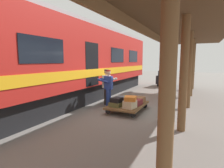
{
  "coord_description": "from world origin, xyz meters",
  "views": [
    {
      "loc": [
        -2.34,
        7.15,
        2.11
      ],
      "look_at": [
        0.9,
        0.46,
        1.15
      ],
      "focal_mm": 28.74,
      "sensor_mm": 36.0,
      "label": 1
    }
  ],
  "objects_px": {
    "suitcase_cream_canvas": "(130,104)",
    "suitcase_black_hardshell": "(117,100)",
    "suitcase_brown_leather": "(138,100)",
    "baggage_tug": "(165,79)",
    "suitcase_slate_roller": "(121,100)",
    "luggage_cart": "(128,105)",
    "suitcase_olive_duffel": "(116,104)",
    "train_car": "(67,62)",
    "suitcase_yellow_case": "(126,99)",
    "porter_in_overalls": "(108,87)",
    "suitcase_maroon_trunk": "(134,102)",
    "porter_by_door": "(107,86)",
    "suitcase_orange_carryall": "(130,99)"
  },
  "relations": [
    {
      "from": "suitcase_olive_duffel",
      "to": "baggage_tug",
      "type": "xyz_separation_m",
      "value": [
        -0.42,
        -9.11,
        0.25
      ]
    },
    {
      "from": "train_car",
      "to": "porter_in_overalls",
      "type": "relative_size",
      "value": 9.71
    },
    {
      "from": "suitcase_olive_duffel",
      "to": "porter_by_door",
      "type": "distance_m",
      "value": 1.65
    },
    {
      "from": "suitcase_slate_roller",
      "to": "suitcase_black_hardshell",
      "type": "relative_size",
      "value": 1.26
    },
    {
      "from": "suitcase_brown_leather",
      "to": "baggage_tug",
      "type": "relative_size",
      "value": 0.29
    },
    {
      "from": "suitcase_black_hardshell",
      "to": "baggage_tug",
      "type": "height_order",
      "value": "baggage_tug"
    },
    {
      "from": "suitcase_cream_canvas",
      "to": "porter_by_door",
      "type": "bearing_deg",
      "value": -35.96
    },
    {
      "from": "suitcase_orange_carryall",
      "to": "porter_in_overalls",
      "type": "relative_size",
      "value": 0.28
    },
    {
      "from": "suitcase_slate_roller",
      "to": "porter_in_overalls",
      "type": "relative_size",
      "value": 0.31
    },
    {
      "from": "suitcase_black_hardshell",
      "to": "porter_in_overalls",
      "type": "distance_m",
      "value": 1.2
    },
    {
      "from": "suitcase_yellow_case",
      "to": "porter_in_overalls",
      "type": "distance_m",
      "value": 0.99
    },
    {
      "from": "luggage_cart",
      "to": "suitcase_slate_roller",
      "type": "relative_size",
      "value": 3.89
    },
    {
      "from": "luggage_cart",
      "to": "suitcase_brown_leather",
      "type": "xyz_separation_m",
      "value": [
        -0.3,
        -0.56,
        0.16
      ]
    },
    {
      "from": "suitcase_yellow_case",
      "to": "porter_in_overalls",
      "type": "height_order",
      "value": "porter_in_overalls"
    },
    {
      "from": "suitcase_olive_duffel",
      "to": "suitcase_brown_leather",
      "type": "relative_size",
      "value": 0.9
    },
    {
      "from": "suitcase_yellow_case",
      "to": "suitcase_olive_duffel",
      "type": "height_order",
      "value": "suitcase_yellow_case"
    },
    {
      "from": "suitcase_maroon_trunk",
      "to": "suitcase_slate_roller",
      "type": "relative_size",
      "value": 1.14
    },
    {
      "from": "suitcase_maroon_trunk",
      "to": "suitcase_yellow_case",
      "type": "bearing_deg",
      "value": -43.22
    },
    {
      "from": "suitcase_maroon_trunk",
      "to": "porter_in_overalls",
      "type": "relative_size",
      "value": 0.35
    },
    {
      "from": "suitcase_orange_carryall",
      "to": "porter_by_door",
      "type": "distance_m",
      "value": 2.03
    },
    {
      "from": "suitcase_cream_canvas",
      "to": "baggage_tug",
      "type": "relative_size",
      "value": 0.27
    },
    {
      "from": "suitcase_olive_duffel",
      "to": "baggage_tug",
      "type": "height_order",
      "value": "baggage_tug"
    },
    {
      "from": "suitcase_slate_roller",
      "to": "luggage_cart",
      "type": "bearing_deg",
      "value": 180.0
    },
    {
      "from": "suitcase_olive_duffel",
      "to": "suitcase_slate_roller",
      "type": "distance_m",
      "value": 0.56
    },
    {
      "from": "train_car",
      "to": "porter_by_door",
      "type": "distance_m",
      "value": 2.36
    },
    {
      "from": "suitcase_cream_canvas",
      "to": "suitcase_black_hardshell",
      "type": "height_order",
      "value": "suitcase_black_hardshell"
    },
    {
      "from": "suitcase_slate_roller",
      "to": "suitcase_cream_canvas",
      "type": "bearing_deg",
      "value": 136.78
    },
    {
      "from": "luggage_cart",
      "to": "suitcase_maroon_trunk",
      "type": "height_order",
      "value": "suitcase_maroon_trunk"
    },
    {
      "from": "train_car",
      "to": "suitcase_slate_roller",
      "type": "distance_m",
      "value": 3.46
    },
    {
      "from": "suitcase_olive_duffel",
      "to": "suitcase_cream_canvas",
      "type": "xyz_separation_m",
      "value": [
        -0.6,
        0.0,
        0.06
      ]
    },
    {
      "from": "suitcase_maroon_trunk",
      "to": "suitcase_orange_carryall",
      "type": "xyz_separation_m",
      "value": [
        -0.02,
        0.55,
        0.27
      ]
    },
    {
      "from": "baggage_tug",
      "to": "suitcase_black_hardshell",
      "type": "bearing_deg",
      "value": 87.57
    },
    {
      "from": "porter_in_overalls",
      "to": "baggage_tug",
      "type": "height_order",
      "value": "porter_in_overalls"
    },
    {
      "from": "porter_in_overalls",
      "to": "porter_by_door",
      "type": "xyz_separation_m",
      "value": [
        0.25,
        -0.36,
        0.0
      ]
    },
    {
      "from": "suitcase_black_hardshell",
      "to": "porter_by_door",
      "type": "xyz_separation_m",
      "value": [
        1.05,
        -1.17,
        0.37
      ]
    },
    {
      "from": "suitcase_yellow_case",
      "to": "suitcase_brown_leather",
      "type": "relative_size",
      "value": 1.22
    },
    {
      "from": "baggage_tug",
      "to": "porter_in_overalls",
      "type": "bearing_deg",
      "value": 81.86
    },
    {
      "from": "suitcase_olive_duffel",
      "to": "porter_by_door",
      "type": "bearing_deg",
      "value": -48.94
    },
    {
      "from": "suitcase_cream_canvas",
      "to": "suitcase_orange_carryall",
      "type": "relative_size",
      "value": 1.01
    },
    {
      "from": "suitcase_cream_canvas",
      "to": "suitcase_brown_leather",
      "type": "xyz_separation_m",
      "value": [
        0.0,
        -1.12,
        -0.03
      ]
    },
    {
      "from": "suitcase_orange_carryall",
      "to": "porter_by_door",
      "type": "relative_size",
      "value": 0.28
    },
    {
      "from": "suitcase_cream_canvas",
      "to": "suitcase_orange_carryall",
      "type": "xyz_separation_m",
      "value": [
        -0.02,
        -0.01,
        0.23
      ]
    },
    {
      "from": "suitcase_black_hardshell",
      "to": "baggage_tug",
      "type": "distance_m",
      "value": 9.11
    },
    {
      "from": "suitcase_black_hardshell",
      "to": "suitcase_cream_canvas",
      "type": "bearing_deg",
      "value": 179.46
    },
    {
      "from": "train_car",
      "to": "luggage_cart",
      "type": "height_order",
      "value": "train_car"
    },
    {
      "from": "suitcase_brown_leather",
      "to": "porter_in_overalls",
      "type": "xyz_separation_m",
      "value": [
        1.37,
        0.31,
        0.53
      ]
    },
    {
      "from": "luggage_cart",
      "to": "suitcase_cream_canvas",
      "type": "distance_m",
      "value": 0.66
    },
    {
      "from": "suitcase_maroon_trunk",
      "to": "suitcase_cream_canvas",
      "type": "height_order",
      "value": "suitcase_cream_canvas"
    },
    {
      "from": "suitcase_yellow_case",
      "to": "suitcase_maroon_trunk",
      "type": "xyz_separation_m",
      "value": [
        -0.6,
        0.56,
        0.02
      ]
    },
    {
      "from": "suitcase_black_hardshell",
      "to": "suitcase_yellow_case",
      "type": "bearing_deg",
      "value": -88.41
    }
  ]
}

